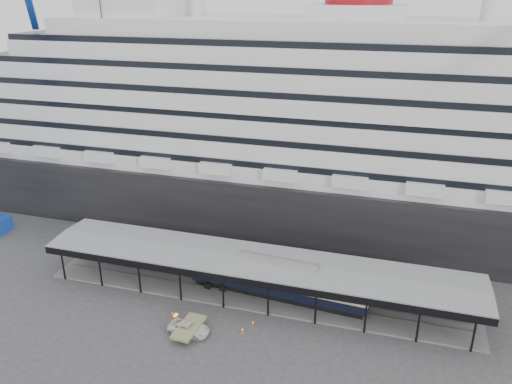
# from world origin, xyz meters

# --- Properties ---
(ground) EXTENTS (200.00, 200.00, 0.00)m
(ground) POSITION_xyz_m (0.00, 0.00, 0.00)
(ground) COLOR #3A3A3D
(ground) RESTS_ON ground
(cruise_ship) EXTENTS (130.00, 30.00, 43.90)m
(cruise_ship) POSITION_xyz_m (0.05, 32.00, 18.35)
(cruise_ship) COLOR black
(cruise_ship) RESTS_ON ground
(platform_canopy) EXTENTS (56.00, 9.18, 5.30)m
(platform_canopy) POSITION_xyz_m (0.00, 5.00, 2.36)
(platform_canopy) COLOR slate
(platform_canopy) RESTS_ON ground
(port_truck) EXTENTS (5.00, 2.54, 1.35)m
(port_truck) POSITION_xyz_m (-4.97, -5.02, 0.68)
(port_truck) COLOR silver
(port_truck) RESTS_ON ground
(pullman_carriage) EXTENTS (23.39, 4.79, 22.81)m
(pullman_carriage) POSITION_xyz_m (3.11, 5.00, 2.76)
(pullman_carriage) COLOR black
(pullman_carriage) RESTS_ON ground
(traffic_cone_left) EXTENTS (0.45, 0.45, 0.66)m
(traffic_cone_left) POSITION_xyz_m (-8.26, -2.55, 0.33)
(traffic_cone_left) COLOR #DC4B0C
(traffic_cone_left) RESTS_ON ground
(traffic_cone_mid) EXTENTS (0.45, 0.45, 0.73)m
(traffic_cone_mid) POSITION_xyz_m (1.68, -1.59, 0.36)
(traffic_cone_mid) COLOR #D73F0B
(traffic_cone_mid) RESTS_ON ground
(traffic_cone_right) EXTENTS (0.45, 0.45, 0.81)m
(traffic_cone_right) POSITION_xyz_m (0.93, -3.22, 0.40)
(traffic_cone_right) COLOR #DE5D0C
(traffic_cone_right) RESTS_ON ground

